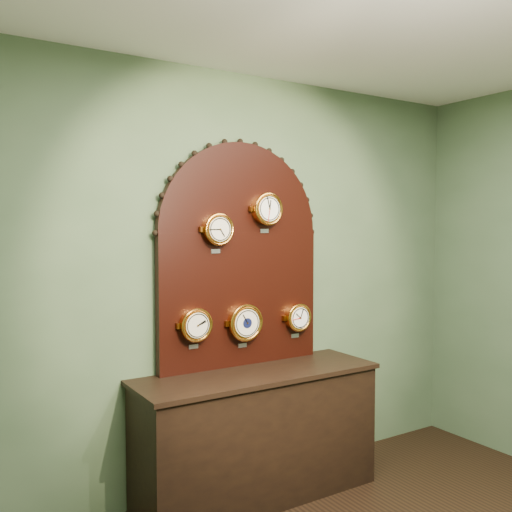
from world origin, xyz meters
TOP-DOWN VIEW (x-y plane):
  - wall_back at (0.00, 2.50)m, footprint 4.00×0.00m
  - shop_counter at (0.00, 2.23)m, footprint 1.60×0.50m
  - display_board at (0.00, 2.45)m, footprint 1.26×0.06m
  - roman_clock at (-0.21, 2.38)m, footprint 0.21×0.08m
  - arabic_clock at (0.17, 2.38)m, footprint 0.22×0.08m
  - hygrometer at (-0.37, 2.38)m, footprint 0.22×0.08m
  - barometer at (-0.00, 2.38)m, footprint 0.25×0.08m
  - tide_clock at (0.43, 2.38)m, footprint 0.20×0.08m

SIDE VIEW (x-z plane):
  - shop_counter at x=0.00m, z-range 0.00..0.80m
  - tide_clock at x=0.43m, z-range 1.00..1.25m
  - barometer at x=0.00m, z-range 0.98..1.28m
  - hygrometer at x=-0.37m, z-range 1.01..1.28m
  - wall_back at x=0.00m, z-range -0.60..3.40m
  - display_board at x=0.00m, z-range 0.86..2.39m
  - roman_clock at x=-0.21m, z-range 1.62..1.88m
  - arabic_clock at x=0.17m, z-range 1.75..2.02m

